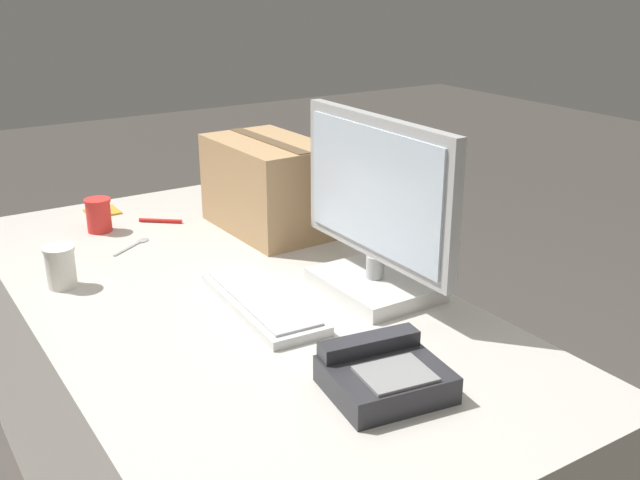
{
  "coord_description": "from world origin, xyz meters",
  "views": [
    {
      "loc": [
        1.52,
        -0.71,
        1.47
      ],
      "look_at": [
        0.16,
        0.16,
        0.87
      ],
      "focal_mm": 42.0,
      "sensor_mm": 36.0,
      "label": 1
    }
  ],
  "objects": [
    {
      "name": "desk_phone",
      "position": [
        0.57,
        0.05,
        0.76
      ],
      "size": [
        0.22,
        0.24,
        0.08
      ],
      "rotation": [
        0.0,
        0.0,
        -0.15
      ],
      "color": "#2D2D33",
      "rests_on": "office_desk"
    },
    {
      "name": "cardboard_box",
      "position": [
        -0.35,
        0.31,
        0.86
      ],
      "size": [
        0.41,
        0.26,
        0.27
      ],
      "rotation": [
        0.0,
        0.0,
        0.03
      ],
      "color": "tan",
      "rests_on": "office_desk"
    },
    {
      "name": "sticky_note_pad",
      "position": [
        -0.77,
        -0.06,
        0.73
      ],
      "size": [
        0.1,
        0.1,
        0.01
      ],
      "color": "gold",
      "rests_on": "office_desk"
    },
    {
      "name": "office_desk",
      "position": [
        0.0,
        0.0,
        0.36
      ],
      "size": [
        1.8,
        0.9,
        0.72
      ],
      "color": "beige",
      "rests_on": "ground_plane"
    },
    {
      "name": "paper_cup_right",
      "position": [
        -0.24,
        -0.33,
        0.78
      ],
      "size": [
        0.08,
        0.08,
        0.1
      ],
      "color": "white",
      "rests_on": "office_desk"
    },
    {
      "name": "pen_marker",
      "position": [
        -0.58,
        0.06,
        0.73
      ],
      "size": [
        0.09,
        0.11,
        0.01
      ],
      "rotation": [
        0.0,
        0.0,
        0.88
      ],
      "color": "red",
      "rests_on": "office_desk"
    },
    {
      "name": "monitor",
      "position": [
        0.2,
        0.3,
        0.91
      ],
      "size": [
        0.53,
        0.22,
        0.43
      ],
      "color": "white",
      "rests_on": "office_desk"
    },
    {
      "name": "spoon",
      "position": [
        -0.43,
        -0.07,
        0.73
      ],
      "size": [
        0.1,
        0.14,
        0.0
      ],
      "rotation": [
        0.0,
        0.0,
        2.18
      ],
      "color": "#B2B2B7",
      "rests_on": "office_desk"
    },
    {
      "name": "keyboard",
      "position": [
        0.13,
        0.03,
        0.74
      ],
      "size": [
        0.42,
        0.17,
        0.03
      ],
      "rotation": [
        0.0,
        0.0,
        -0.06
      ],
      "color": "silver",
      "rests_on": "office_desk"
    },
    {
      "name": "paper_cup_left",
      "position": [
        -0.6,
        -0.13,
        0.78
      ],
      "size": [
        0.08,
        0.08,
        0.1
      ],
      "color": "red",
      "rests_on": "office_desk"
    }
  ]
}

